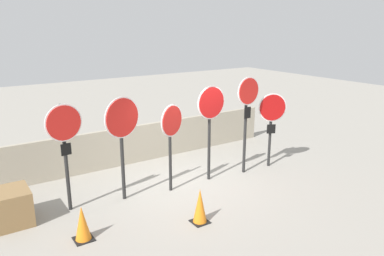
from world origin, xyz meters
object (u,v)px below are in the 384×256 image
object	(u,v)px
stop_sign_3	(211,113)
stop_sign_4	(247,106)
stop_sign_1	(122,128)
storage_crate	(11,207)
stop_sign_0	(65,136)
stop_sign_5	(272,116)
traffic_cone_1	(200,206)
stop_sign_2	(171,130)
traffic_cone_0	(82,223)

from	to	relation	value
stop_sign_3	stop_sign_4	world-z (taller)	stop_sign_4
stop_sign_1	storage_crate	xyz separation A→B (m)	(-2.43, 0.28, -1.39)
stop_sign_0	stop_sign_5	xyz separation A→B (m)	(5.64, -0.50, -0.20)
stop_sign_1	traffic_cone_1	bearing A→B (deg)	-79.94
stop_sign_5	stop_sign_3	bearing A→B (deg)	-158.87
stop_sign_2	stop_sign_4	size ratio (longest dim) A/B	0.82
traffic_cone_0	stop_sign_0	bearing A→B (deg)	83.38
stop_sign_0	traffic_cone_1	bearing A→B (deg)	-52.62
traffic_cone_0	storage_crate	bearing A→B (deg)	125.50
stop_sign_0	stop_sign_3	distance (m)	3.62
stop_sign_0	stop_sign_2	bearing A→B (deg)	-17.25
stop_sign_5	traffic_cone_0	xyz separation A→B (m)	(-5.79, -0.83, -1.18)
stop_sign_2	stop_sign_0	bearing A→B (deg)	149.73
stop_sign_3	storage_crate	bearing A→B (deg)	171.61
stop_sign_5	stop_sign_1	bearing A→B (deg)	-158.46
stop_sign_2	stop_sign_1	bearing A→B (deg)	148.66
stop_sign_3	stop_sign_5	distance (m)	2.06
stop_sign_0	traffic_cone_0	world-z (taller)	stop_sign_0
stop_sign_3	traffic_cone_1	world-z (taller)	stop_sign_3
stop_sign_2	stop_sign_3	xyz separation A→B (m)	(1.19, 0.04, 0.25)
stop_sign_1	stop_sign_4	bearing A→B (deg)	-19.67
stop_sign_0	stop_sign_1	size ratio (longest dim) A/B	0.98
stop_sign_1	stop_sign_3	size ratio (longest dim) A/B	0.98
stop_sign_5	storage_crate	size ratio (longest dim) A/B	2.54
stop_sign_1	traffic_cone_0	distance (m)	2.30
stop_sign_5	traffic_cone_0	bearing A→B (deg)	-145.97
stop_sign_4	storage_crate	world-z (taller)	stop_sign_4
stop_sign_0	storage_crate	bearing A→B (deg)	166.02
stop_sign_5	traffic_cone_1	world-z (taller)	stop_sign_5
stop_sign_2	traffic_cone_0	bearing A→B (deg)	178.93
stop_sign_4	stop_sign_0	bearing A→B (deg)	170.63
stop_sign_5	storage_crate	bearing A→B (deg)	-159.24
storage_crate	stop_sign_1	bearing A→B (deg)	-6.56
stop_sign_4	traffic_cone_0	distance (m)	5.19
stop_sign_2	stop_sign_5	distance (m)	3.23
stop_sign_4	traffic_cone_0	world-z (taller)	stop_sign_4
stop_sign_5	stop_sign_2	bearing A→B (deg)	-156.48
stop_sign_4	storage_crate	distance (m)	6.12
stop_sign_0	stop_sign_2	xyz separation A→B (m)	(2.41, -0.37, -0.15)
stop_sign_3	storage_crate	xyz separation A→B (m)	(-4.79, 0.44, -1.47)
stop_sign_3	storage_crate	distance (m)	5.03
stop_sign_4	traffic_cone_1	bearing A→B (deg)	-152.85
stop_sign_0	stop_sign_4	size ratio (longest dim) A/B	0.90
stop_sign_0	stop_sign_4	world-z (taller)	stop_sign_4
stop_sign_2	storage_crate	xyz separation A→B (m)	(-3.60, 0.48, -1.22)
stop_sign_2	storage_crate	bearing A→B (deg)	150.80
traffic_cone_1	storage_crate	world-z (taller)	traffic_cone_1
stop_sign_1	stop_sign_3	world-z (taller)	stop_sign_3
stop_sign_2	stop_sign_4	distance (m)	2.33
stop_sign_2	storage_crate	distance (m)	3.83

